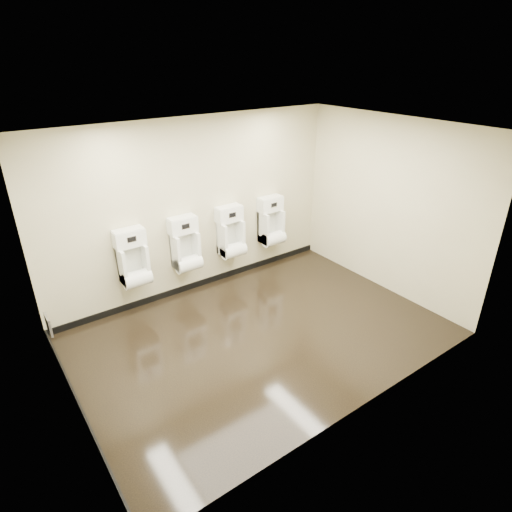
% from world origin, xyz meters
% --- Properties ---
extents(ground, '(5.00, 3.50, 0.00)m').
position_xyz_m(ground, '(0.00, 0.00, 0.00)').
color(ground, black).
rests_on(ground, ground).
extents(ceiling, '(5.00, 3.50, 0.00)m').
position_xyz_m(ceiling, '(0.00, 0.00, 2.80)').
color(ceiling, silver).
extents(back_wall, '(5.00, 0.02, 2.80)m').
position_xyz_m(back_wall, '(0.00, 1.75, 1.40)').
color(back_wall, '#C2BB94').
rests_on(back_wall, ground).
extents(front_wall, '(5.00, 0.02, 2.80)m').
position_xyz_m(front_wall, '(0.00, -1.75, 1.40)').
color(front_wall, '#C2BB94').
rests_on(front_wall, ground).
extents(left_wall, '(0.02, 3.50, 2.80)m').
position_xyz_m(left_wall, '(-2.50, 0.00, 1.40)').
color(left_wall, '#C2BB94').
rests_on(left_wall, ground).
extents(right_wall, '(0.02, 3.50, 2.80)m').
position_xyz_m(right_wall, '(2.50, 0.00, 1.40)').
color(right_wall, '#C2BB94').
rests_on(right_wall, ground).
extents(tile_overlay_left, '(0.01, 3.50, 2.80)m').
position_xyz_m(tile_overlay_left, '(-2.50, 0.00, 1.40)').
color(tile_overlay_left, white).
rests_on(tile_overlay_left, ground).
extents(skirting_back, '(5.00, 0.02, 0.10)m').
position_xyz_m(skirting_back, '(0.00, 1.74, 0.05)').
color(skirting_back, black).
rests_on(skirting_back, ground).
extents(skirting_left, '(0.02, 3.50, 0.10)m').
position_xyz_m(skirting_left, '(-2.49, 0.00, 0.05)').
color(skirting_left, black).
rests_on(skirting_left, ground).
extents(access_panel, '(0.04, 0.25, 0.25)m').
position_xyz_m(access_panel, '(-2.48, 1.20, 0.50)').
color(access_panel, '#9E9EA3').
rests_on(access_panel, left_wall).
extents(urinal_0, '(0.46, 0.35, 0.86)m').
position_xyz_m(urinal_0, '(-1.16, 1.60, 0.84)').
color(urinal_0, white).
rests_on(urinal_0, back_wall).
extents(urinal_1, '(0.46, 0.35, 0.86)m').
position_xyz_m(urinal_1, '(-0.31, 1.60, 0.84)').
color(urinal_1, white).
rests_on(urinal_1, back_wall).
extents(urinal_2, '(0.46, 0.35, 0.86)m').
position_xyz_m(urinal_2, '(0.54, 1.60, 0.84)').
color(urinal_2, white).
rests_on(urinal_2, back_wall).
extents(urinal_3, '(0.46, 0.35, 0.86)m').
position_xyz_m(urinal_3, '(1.39, 1.60, 0.84)').
color(urinal_3, white).
rests_on(urinal_3, back_wall).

